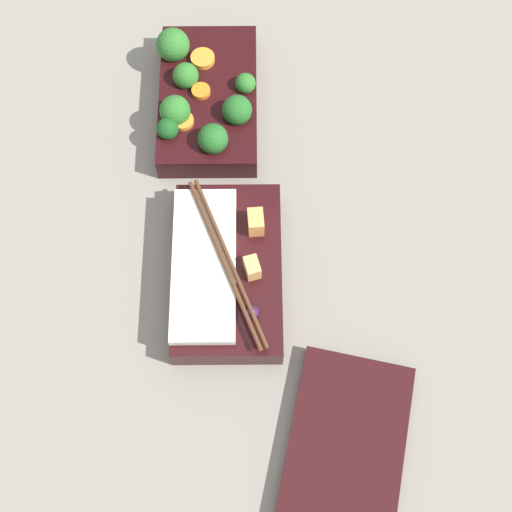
% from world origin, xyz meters
% --- Properties ---
extents(ground_plane, '(3.00, 3.00, 0.00)m').
position_xyz_m(ground_plane, '(0.00, 0.00, 0.00)').
color(ground_plane, gray).
extents(bento_tray_vegetable, '(0.21, 0.13, 0.07)m').
position_xyz_m(bento_tray_vegetable, '(-0.11, -0.01, 0.03)').
color(bento_tray_vegetable, black).
rests_on(bento_tray_vegetable, ground_plane).
extents(bento_tray_rice, '(0.21, 0.13, 0.06)m').
position_xyz_m(bento_tray_rice, '(0.13, 0.02, 0.02)').
color(bento_tray_rice, black).
rests_on(bento_tray_rice, ground_plane).
extents(bento_lid, '(0.23, 0.17, 0.02)m').
position_xyz_m(bento_lid, '(0.34, 0.15, 0.01)').
color(bento_lid, black).
rests_on(bento_lid, ground_plane).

